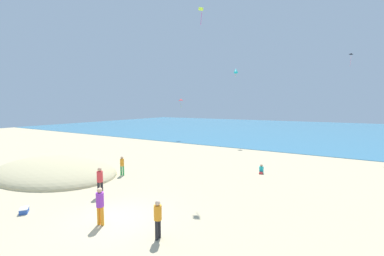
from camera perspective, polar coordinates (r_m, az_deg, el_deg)
name	(u,v)px	position (r m, az deg, el deg)	size (l,w,h in m)	color
ground_plane	(210,171)	(20.84, 4.22, -9.95)	(120.00, 120.00, 0.00)	#C6B58C
ocean_water	(292,129)	(60.42, 22.17, -0.27)	(120.00, 60.00, 0.05)	teal
dune_mound	(55,173)	(23.12, -29.21, -9.09)	(11.40, 7.98, 2.29)	#C3B485
beach_chair_mid_beach	(62,170)	(22.68, -27.86, -8.62)	(0.63, 0.57, 0.61)	black
cooler_box	(24,210)	(15.75, -34.37, -15.48)	(0.67, 0.62, 0.27)	#2D56B7
person_0	(100,204)	(12.44, -20.53, -16.08)	(0.41, 0.41, 1.75)	orange
person_1	(122,164)	(20.14, -15.90, -8.12)	(0.42, 0.42, 1.51)	green
person_2	(158,217)	(10.76, -7.94, -19.68)	(0.35, 0.35, 1.63)	black
person_3	(261,170)	(20.91, 15.76, -9.33)	(0.40, 0.62, 0.73)	#19ADB2
person_4	(100,180)	(16.09, -20.56, -11.14)	(0.43, 0.43, 1.76)	black
kite_red	(181,100)	(40.22, -2.63, 6.57)	(0.81, 0.97, 1.51)	red
kite_lime	(202,9)	(20.17, 2.24, 25.88)	(0.54, 0.49, 1.31)	#99DB33
kite_teal	(236,70)	(36.51, 10.13, 13.00)	(0.83, 0.98, 1.32)	#1EADAD
kite_black	(351,54)	(33.01, 32.95, 14.11)	(0.43, 0.38, 1.44)	black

